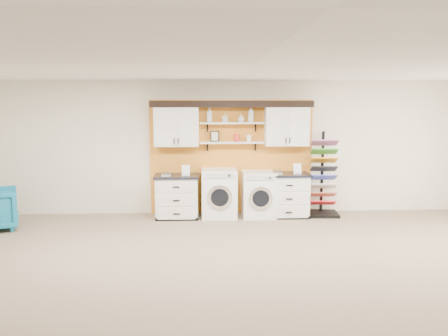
{
  "coord_description": "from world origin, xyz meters",
  "views": [
    {
      "loc": [
        -0.57,
        -5.15,
        2.39
      ],
      "look_at": [
        -0.23,
        2.3,
        1.23
      ],
      "focal_mm": 35.0,
      "sensor_mm": 36.0,
      "label": 1
    }
  ],
  "objects_px": {
    "washer": "(219,193)",
    "sample_rack": "(323,189)",
    "dryer": "(259,194)",
    "base_cabinet_right": "(286,195)",
    "base_cabinet_left": "(177,196)"
  },
  "relations": [
    {
      "from": "dryer",
      "to": "base_cabinet_left",
      "type": "bearing_deg",
      "value": 179.88
    },
    {
      "from": "dryer",
      "to": "sample_rack",
      "type": "xyz_separation_m",
      "value": [
        1.35,
        0.04,
        0.08
      ]
    },
    {
      "from": "base_cabinet_left",
      "to": "sample_rack",
      "type": "relative_size",
      "value": 0.52
    },
    {
      "from": "sample_rack",
      "to": "washer",
      "type": "bearing_deg",
      "value": -173.88
    },
    {
      "from": "dryer",
      "to": "sample_rack",
      "type": "bearing_deg",
      "value": 1.7
    },
    {
      "from": "base_cabinet_left",
      "to": "dryer",
      "type": "height_order",
      "value": "dryer"
    },
    {
      "from": "base_cabinet_right",
      "to": "base_cabinet_left",
      "type": "bearing_deg",
      "value": 180.0
    },
    {
      "from": "base_cabinet_left",
      "to": "base_cabinet_right",
      "type": "bearing_deg",
      "value": -0.0
    },
    {
      "from": "base_cabinet_right",
      "to": "washer",
      "type": "height_order",
      "value": "washer"
    },
    {
      "from": "base_cabinet_left",
      "to": "washer",
      "type": "xyz_separation_m",
      "value": [
        0.86,
        -0.0,
        0.06
      ]
    },
    {
      "from": "base_cabinet_right",
      "to": "dryer",
      "type": "bearing_deg",
      "value": -179.66
    },
    {
      "from": "dryer",
      "to": "base_cabinet_right",
      "type": "bearing_deg",
      "value": 0.34
    },
    {
      "from": "washer",
      "to": "sample_rack",
      "type": "distance_m",
      "value": 2.17
    },
    {
      "from": "washer",
      "to": "base_cabinet_right",
      "type": "bearing_deg",
      "value": 0.14
    },
    {
      "from": "base_cabinet_left",
      "to": "dryer",
      "type": "xyz_separation_m",
      "value": [
        1.68,
        -0.0,
        0.03
      ]
    }
  ]
}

